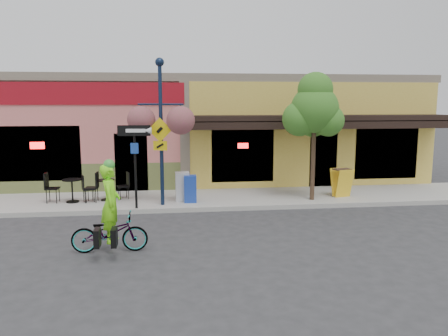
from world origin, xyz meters
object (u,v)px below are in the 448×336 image
lamp_post (161,133)px  one_way_sign (135,167)px  building (203,128)px  newspaper_box_blue (190,189)px  cyclist_rider (111,214)px  newspaper_box_grey (182,187)px  street_tree (314,136)px  bicycle (110,233)px

lamp_post → one_way_sign: size_ratio=1.79×
building → newspaper_box_blue: building is taller
cyclist_rider → newspaper_box_blue: 4.67m
lamp_post → newspaper_box_grey: size_ratio=4.81×
lamp_post → street_tree: size_ratio=1.08×
building → newspaper_box_blue: 6.50m
one_way_sign → lamp_post: bearing=27.3°
building → cyclist_rider: bearing=-105.7°
building → lamp_post: bearing=-105.7°
cyclist_rider → newspaper_box_grey: (1.76, 4.43, -0.28)m
building → street_tree: building is taller
newspaper_box_blue → cyclist_rider: bearing=-114.6°
building → bicycle: bearing=-105.9°
building → newspaper_box_grey: 6.31m
cyclist_rider → bicycle: bearing=89.3°
building → cyclist_rider: (-2.93, -10.42, -1.34)m
building → lamp_post: (-1.83, -6.49, 0.24)m
street_tree → newspaper_box_blue: bearing=178.2°
newspaper_box_blue → building: bearing=82.6°
building → newspaper_box_grey: bearing=-101.0°
one_way_sign → street_tree: street_tree is taller
bicycle → one_way_sign: one_way_sign is taller
newspaper_box_blue → newspaper_box_grey: (-0.25, 0.23, 0.04)m
building → one_way_sign: size_ratio=6.99×
lamp_post → newspaper_box_grey: lamp_post is taller
bicycle → cyclist_rider: (0.05, 0.00, 0.45)m
building → cyclist_rider: size_ratio=9.99×
lamp_post → newspaper_box_blue: lamp_post is taller
cyclist_rider → building: bearing=-16.4°
newspaper_box_grey → street_tree: bearing=-6.7°
cyclist_rider → one_way_sign: bearing=-5.4°
cyclist_rider → one_way_sign: 3.62m
newspaper_box_grey → bicycle: bearing=-114.1°
building → cyclist_rider: 10.90m
building → one_way_sign: bearing=-111.0°
building → lamp_post: size_ratio=3.89×
lamp_post → cyclist_rider: bearing=-88.8°
newspaper_box_blue → newspaper_box_grey: newspaper_box_grey is taller
bicycle → newspaper_box_blue: (2.06, 4.20, 0.14)m
one_way_sign → street_tree: 5.94m
cyclist_rider → lamp_post: bearing=-16.3°
cyclist_rider → newspaper_box_grey: size_ratio=1.88×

